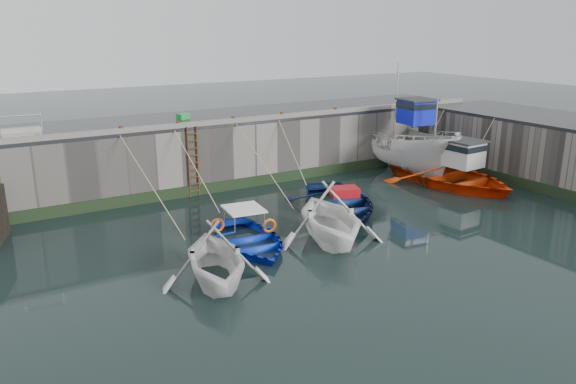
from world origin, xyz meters
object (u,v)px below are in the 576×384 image
boat_near_blacktrim (329,240)px  fish_crate (183,116)px  boat_near_white (216,281)px  bollard_d (282,115)px  ladder (193,162)px  bollard_b (178,124)px  bollard_c (233,119)px  boat_near_navy (338,210)px  boat_far_orange (452,176)px  boat_near_blue (249,245)px  bollard_e (335,110)px  boat_far_white (407,148)px  bollard_a (121,129)px

boat_near_blacktrim → fish_crate: 10.76m
boat_near_white → bollard_d: 12.29m
fish_crate → bollard_d: size_ratio=2.07×
ladder → bollard_d: 5.11m
bollard_d → ladder: bearing=-176.0°
bollard_b → bollard_c: 2.70m
boat_near_blacktrim → bollard_d: bearing=87.8°
boat_near_navy → boat_far_orange: bearing=23.1°
boat_near_navy → bollard_d: (0.39, 5.40, 3.30)m
boat_near_white → boat_near_blue: (2.20, 2.07, 0.00)m
bollard_e → boat_near_white: bearing=-140.0°
boat_far_orange → bollard_c: (-9.30, 4.99, 2.86)m
ladder → boat_near_white: 9.31m
boat_far_white → boat_far_orange: size_ratio=1.14×
boat_near_blue → boat_near_navy: size_ratio=0.79×
fish_crate → bollard_c: 2.66m
boat_near_navy → boat_far_white: (7.09, 3.66, 1.25)m
boat_near_white → boat_near_blacktrim: boat_near_blacktrim is taller
boat_near_navy → bollard_c: size_ratio=20.36×
ladder → boat_near_white: size_ratio=0.77×
fish_crate → bollard_a: (-3.51, -2.06, 0.00)m
boat_far_orange → fish_crate: boat_far_orange is taller
boat_far_white → bollard_a: size_ratio=28.67×
boat_near_navy → fish_crate: 9.04m
ladder → boat_far_white: size_ratio=0.40×
bollard_d → bollard_e: 3.20m
fish_crate → bollard_c: size_ratio=2.07×
boat_near_white → bollard_b: bollard_b is taller
ladder → boat_far_white: bearing=-7.0°
boat_far_white → boat_far_orange: bearing=-83.0°
boat_far_orange → fish_crate: 13.36m
boat_near_blue → boat_near_white: bearing=-129.8°
fish_crate → boat_far_orange: bearing=-55.8°
ladder → boat_near_navy: (4.41, -5.07, -1.59)m
boat_near_blue → bollard_d: 9.44m
boat_near_white → boat_far_orange: size_ratio=0.59×
boat_near_navy → boat_far_white: boat_far_white is taller
boat_near_blacktrim → bollard_e: bollard_e is taller
boat_far_white → bollard_d: boat_far_white is taller
bollard_a → bollard_b: (2.50, 0.00, 0.00)m
boat_near_blacktrim → bollard_a: 10.09m
boat_near_navy → bollard_d: size_ratio=20.36×
boat_near_blacktrim → bollard_c: (0.10, 8.06, 3.30)m
boat_near_navy → bollard_d: 6.34m
fish_crate → bollard_c: bollard_c is taller
boat_near_white → bollard_c: bearing=75.5°
bollard_a → bollard_d: bearing=0.0°
boat_far_white → bollard_e: bearing=160.4°
bollard_a → bollard_c: bearing=0.0°
boat_near_white → ladder: bearing=86.6°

